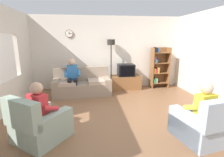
# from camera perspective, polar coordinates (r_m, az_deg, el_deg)

# --- Properties ---
(ground_plane) EXTENTS (12.00, 12.00, 0.00)m
(ground_plane) POSITION_cam_1_polar(r_m,az_deg,el_deg) (4.31, 2.28, -12.26)
(ground_plane) COLOR brown
(back_wall_assembly) EXTENTS (6.20, 0.17, 2.70)m
(back_wall_assembly) POSITION_cam_1_polar(r_m,az_deg,el_deg) (6.55, -1.47, 8.77)
(back_wall_assembly) COLOR silver
(back_wall_assembly) RESTS_ON ground_plane
(couch) EXTENTS (1.96, 1.02, 0.90)m
(couch) POSITION_cam_1_polar(r_m,az_deg,el_deg) (5.85, -10.08, -2.29)
(couch) COLOR gray
(couch) RESTS_ON ground_plane
(tv_stand) EXTENTS (1.10, 0.56, 0.51)m
(tv_stand) POSITION_cam_1_polar(r_m,az_deg,el_deg) (6.43, 4.63, -1.26)
(tv_stand) COLOR brown
(tv_stand) RESTS_ON ground_plane
(tv) EXTENTS (0.60, 0.49, 0.44)m
(tv) POSITION_cam_1_polar(r_m,az_deg,el_deg) (6.30, 4.75, 2.88)
(tv) COLOR black
(tv) RESTS_ON tv_stand
(bookshelf) EXTENTS (0.68, 0.36, 1.56)m
(bookshelf) POSITION_cam_1_polar(r_m,az_deg,el_deg) (6.77, 15.46, 3.70)
(bookshelf) COLOR brown
(bookshelf) RESTS_ON ground_plane
(floor_lamp) EXTENTS (0.28, 0.28, 1.85)m
(floor_lamp) POSITION_cam_1_polar(r_m,az_deg,el_deg) (6.25, -0.31, 9.47)
(floor_lamp) COLOR black
(floor_lamp) RESTS_ON ground_plane
(armchair_near_window) EXTENTS (1.16, 1.18, 0.90)m
(armchair_near_window) POSITION_cam_1_polar(r_m,az_deg,el_deg) (3.50, -23.18, -14.45)
(armchair_near_window) COLOR gray
(armchair_near_window) RESTS_ON ground_plane
(armchair_near_bookshelf) EXTENTS (0.96, 1.02, 0.90)m
(armchair_near_bookshelf) POSITION_cam_1_polar(r_m,az_deg,el_deg) (3.64, 28.20, -13.85)
(armchair_near_bookshelf) COLOR #9EADBC
(armchair_near_bookshelf) RESTS_ON ground_plane
(person_on_couch) EXTENTS (0.53, 0.56, 1.24)m
(person_on_couch) POSITION_cam_1_polar(r_m,az_deg,el_deg) (5.68, -13.27, 1.10)
(person_on_couch) COLOR #3372B2
(person_on_couch) RESTS_ON ground_plane
(person_in_left_armchair) EXTENTS (0.62, 0.64, 1.12)m
(person_in_left_armchair) POSITION_cam_1_polar(r_m,az_deg,el_deg) (3.42, -22.48, -9.23)
(person_in_left_armchair) COLOR red
(person_in_left_armchair) RESTS_ON ground_plane
(person_in_right_armchair) EXTENTS (0.57, 0.59, 1.12)m
(person_in_right_armchair) POSITION_cam_1_polar(r_m,az_deg,el_deg) (3.58, 27.71, -8.78)
(person_in_right_armchair) COLOR yellow
(person_in_right_armchair) RESTS_ON ground_plane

